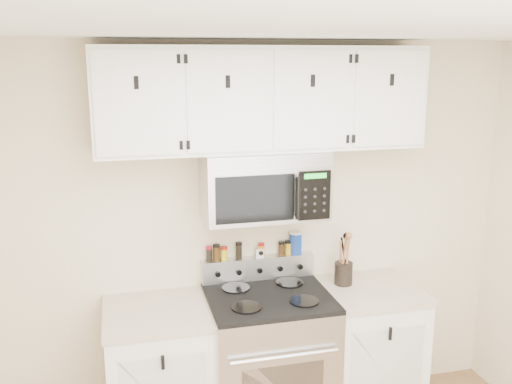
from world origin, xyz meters
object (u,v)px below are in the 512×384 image
salt_canister (295,243)px  microwave (264,184)px  utensil_crock (343,272)px  range (269,362)px

salt_canister → microwave: bearing=-149.2°
utensil_crock → salt_canister: size_ratio=2.25×
range → salt_canister: 0.79m
salt_canister → range: bearing=-132.8°
range → microwave: size_ratio=1.45×
range → microwave: 1.15m
microwave → utensil_crock: (0.55, -0.01, -0.62)m
utensil_crock → salt_canister: bearing=150.1°
utensil_crock → range: bearing=-167.7°
range → salt_canister: (0.26, 0.28, 0.69)m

